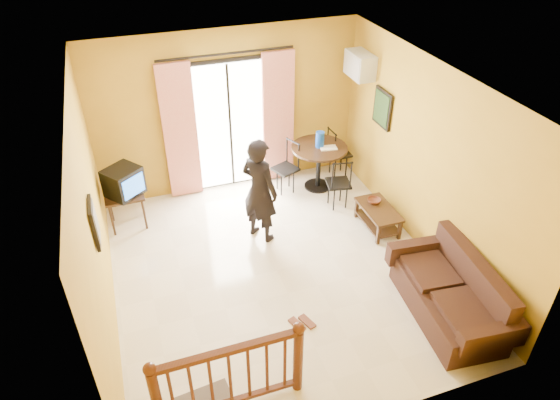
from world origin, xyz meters
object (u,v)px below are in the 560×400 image
object	(u,v)px
dining_table	(319,155)
standing_person	(260,191)
coffee_table	(378,215)
television	(123,182)
sofa	(452,295)

from	to	relation	value
dining_table	standing_person	size ratio (longest dim) A/B	0.58
coffee_table	television	bearing A→B (deg)	159.73
dining_table	standing_person	distance (m)	1.74
television	standing_person	distance (m)	2.12
dining_table	sofa	world-z (taller)	sofa
television	sofa	distance (m)	5.01
standing_person	sofa	bearing A→B (deg)	-177.27
dining_table	sofa	xyz separation A→B (m)	(0.44, -3.37, -0.33)
coffee_table	sofa	distance (m)	1.94
sofa	standing_person	distance (m)	3.02
coffee_table	sofa	size ratio (longest dim) A/B	0.45
sofa	television	bearing A→B (deg)	144.17
television	dining_table	distance (m)	3.29
dining_table	standing_person	world-z (taller)	standing_person
dining_table	coffee_table	bearing A→B (deg)	-73.20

